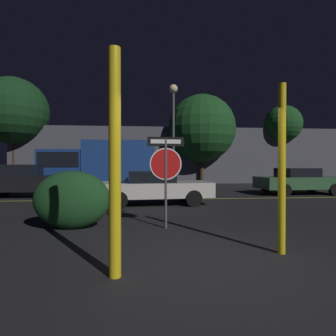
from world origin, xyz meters
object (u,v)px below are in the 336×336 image
object	(u,v)px
passing_car_2	(154,187)
yellow_pole_left	(115,163)
passing_car_3	(299,181)
street_lamp	(173,114)
passing_car_1	(22,181)
delivery_truck	(99,163)
hedge_bush_1	(72,200)
tree_2	(202,129)
tree_1	(14,111)
tree_0	(283,124)
yellow_pole_right	(282,169)
stop_sign	(166,164)

from	to	relation	value
passing_car_2	yellow_pole_left	bearing A→B (deg)	-11.47
passing_car_3	street_lamp	world-z (taller)	street_lamp
passing_car_1	delivery_truck	size ratio (longest dim) A/B	0.59
hedge_bush_1	passing_car_2	bearing A→B (deg)	60.87
hedge_bush_1	tree_2	distance (m)	16.06
passing_car_2	tree_1	distance (m)	15.93
passing_car_2	delivery_truck	xyz separation A→B (m)	(-3.29, 6.84, 0.97)
passing_car_2	tree_2	bearing A→B (deg)	153.43
passing_car_1	passing_car_3	bearing A→B (deg)	92.52
delivery_truck	tree_2	bearing A→B (deg)	-62.01
yellow_pole_left	tree_1	world-z (taller)	tree_1
passing_car_3	tree_0	distance (m)	9.76
yellow_pole_right	tree_1	size ratio (longest dim) A/B	0.35
yellow_pole_left	passing_car_3	bearing A→B (deg)	48.21
yellow_pole_left	street_lamp	xyz separation A→B (m)	(2.23, 13.03, 3.22)
stop_sign	tree_2	bearing A→B (deg)	72.01
hedge_bush_1	passing_car_1	world-z (taller)	passing_car_1
hedge_bush_1	passing_car_3	distance (m)	11.81
yellow_pole_left	yellow_pole_right	distance (m)	2.84
passing_car_2	tree_2	size ratio (longest dim) A/B	0.64
passing_car_3	tree_0	bearing A→B (deg)	154.04
yellow_pole_right	tree_0	bearing A→B (deg)	61.18
street_lamp	tree_0	xyz separation A→B (m)	(9.76, 4.46, 0.17)
stop_sign	passing_car_3	size ratio (longest dim) A/B	0.49
stop_sign	tree_1	size ratio (longest dim) A/B	0.27
passing_car_2	yellow_pole_right	bearing A→B (deg)	13.90
stop_sign	tree_2	world-z (taller)	tree_2
passing_car_1	street_lamp	xyz separation A→B (m)	(7.65, 3.62, 4.01)
stop_sign	passing_car_1	bearing A→B (deg)	130.84
yellow_pole_right	tree_0	distance (m)	19.48
stop_sign	delivery_truck	size ratio (longest dim) A/B	0.31
passing_car_3	tree_1	xyz separation A→B (m)	(-18.08, 8.10, 4.96)
tree_2	passing_car_2	bearing A→B (deg)	-111.71
hedge_bush_1	tree_0	bearing A→B (deg)	47.79
street_lamp	tree_0	world-z (taller)	street_lamp
tree_0	tree_1	size ratio (longest dim) A/B	0.79
passing_car_1	street_lamp	size ratio (longest dim) A/B	0.63
passing_car_3	delivery_truck	distance (m)	11.70
yellow_pole_left	hedge_bush_1	bearing A→B (deg)	115.20
passing_car_3	tree_2	distance (m)	9.22
hedge_bush_1	passing_car_1	distance (m)	7.77
passing_car_2	delivery_truck	distance (m)	7.65
tree_1	tree_2	world-z (taller)	tree_1
yellow_pole_left	yellow_pole_right	world-z (taller)	yellow_pole_left
stop_sign	passing_car_3	world-z (taller)	stop_sign
yellow_pole_left	passing_car_1	bearing A→B (deg)	119.95
stop_sign	delivery_truck	bearing A→B (deg)	105.42
passing_car_1	passing_car_3	size ratio (longest dim) A/B	0.94
hedge_bush_1	passing_car_2	xyz separation A→B (m)	(2.08, 3.74, -0.03)
stop_sign	passing_car_2	xyz separation A→B (m)	(-0.15, 3.89, -0.89)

